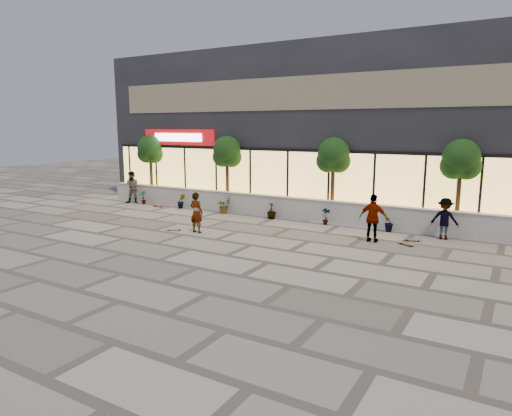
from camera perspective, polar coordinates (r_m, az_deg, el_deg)
The scene contains 21 objects.
ground at distance 16.82m, azimuth -8.34°, elevation -5.12°, with size 80.00×80.00×0.00m, color #ABA394.
planter_wall at distance 22.45m, azimuth 2.85°, elevation 0.19°, with size 22.00×0.42×1.04m.
retail_building at distance 27.10m, azimuth 8.38°, elevation 9.70°, with size 24.00×9.17×8.50m.
shrub_a at distance 27.01m, azimuth -13.90°, elevation 1.33°, with size 0.43×0.29×0.81m, color #173410.
shrub_b at distance 25.15m, azimuth -9.32°, elevation 0.87°, with size 0.45×0.36×0.81m, color #173410.
shrub_c at distance 23.48m, azimuth -4.06°, elevation 0.32°, with size 0.73×0.63×0.81m, color #173410.
shrub_d at distance 22.04m, azimuth 1.96°, elevation -0.31°, with size 0.45×0.45×0.81m, color #173410.
shrub_e at distance 20.88m, azimuth 8.73°, elevation -1.01°, with size 0.43×0.29×0.81m, color #173410.
shrub_f at distance 20.04m, azimuth 16.18°, elevation -1.76°, with size 0.45×0.36×0.81m, color #173410.
tree_west at distance 28.00m, azimuth -13.07°, elevation 6.98°, with size 1.60×1.50×3.92m.
tree_midwest at distance 24.55m, azimuth -3.63°, elevation 6.82°, with size 1.60×1.50×3.92m.
tree_mideast at distance 21.77m, azimuth 9.65°, elevation 6.28°, with size 1.60×1.50×3.92m.
tree_east at distance 20.48m, azimuth 24.23°, elevation 5.30°, with size 1.60×1.50×3.92m.
skater_center at distance 19.21m, azimuth -7.46°, elevation -0.57°, with size 0.62×0.41×1.71m, color white.
skater_left at distance 27.30m, azimuth -15.16°, elevation 2.49°, with size 0.91×0.71×1.87m, color #8A7C59.
skater_right_near at distance 18.05m, azimuth 14.44°, elevation -1.26°, with size 1.09×0.45×1.86m, color silver.
skater_right_far at distance 19.40m, azimuth 22.53°, elevation -1.25°, with size 1.06×0.61×1.65m, color maroon.
skateboard_center at distance 19.87m, azimuth -10.18°, elevation -2.60°, with size 0.66×0.60×0.09m.
skateboard_left at distance 25.98m, azimuth -12.14°, elevation 0.33°, with size 0.80×0.25×0.09m.
skateboard_right_near at distance 18.08m, azimuth 18.26°, elevation -4.22°, with size 0.72×0.46×0.09m.
skateboard_right_far at distance 18.78m, azimuth 19.00°, elevation -3.74°, with size 0.72×0.35×0.08m.
Camera 1 is at (10.23, -12.61, 4.39)m, focal length 32.00 mm.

